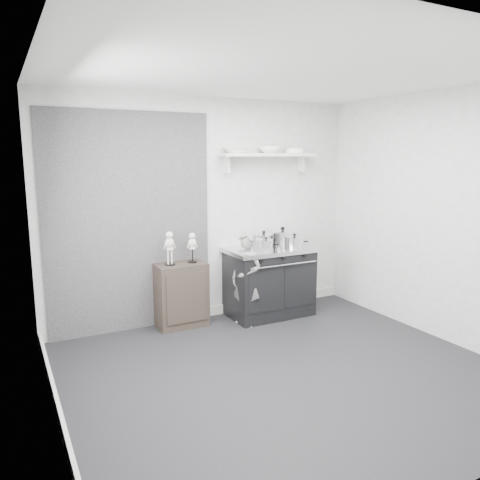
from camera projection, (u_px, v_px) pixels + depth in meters
name	position (u px, v px, depth m)	size (l,w,h in m)	color
ground	(285.00, 372.00, 4.39)	(4.00, 4.00, 0.00)	black
room_shell	(271.00, 198.00, 4.19)	(4.02, 3.62, 2.71)	#A8A8A6
wall_shelf	(268.00, 156.00, 5.86)	(1.30, 0.26, 0.24)	silver
stove	(269.00, 281.00, 5.93)	(1.09, 0.68, 0.88)	black
side_cabinet	(181.00, 295.00, 5.54)	(0.59, 0.34, 0.76)	black
child	(247.00, 279.00, 5.56)	(0.41, 0.27, 1.12)	slate
pot_front_left	(254.00, 245.00, 5.60)	(0.30, 0.21, 0.19)	silver
pot_back_left	(264.00, 240.00, 5.92)	(0.34, 0.25, 0.20)	silver
pot_back_right	(283.00, 237.00, 6.06)	(0.40, 0.32, 0.23)	silver
pot_front_right	(294.00, 242.00, 5.83)	(0.32, 0.24, 0.18)	silver
pot_front_center	(266.00, 245.00, 5.67)	(0.26, 0.18, 0.16)	silver
skeleton_full	(170.00, 246.00, 5.37)	(0.13, 0.08, 0.45)	beige
skeleton_torso	(192.00, 245.00, 5.50)	(0.11, 0.07, 0.41)	beige
bowl_large	(236.00, 150.00, 5.63)	(0.29, 0.29, 0.07)	white
bowl_small	(270.00, 150.00, 5.85)	(0.27, 0.27, 0.08)	white
plate_stack	(294.00, 151.00, 6.02)	(0.25, 0.25, 0.06)	white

